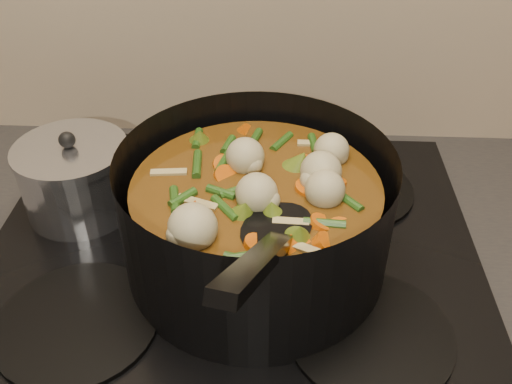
{
  "coord_description": "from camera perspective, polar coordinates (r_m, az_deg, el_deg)",
  "views": [
    {
      "loc": [
        0.06,
        1.4,
        1.43
      ],
      "look_at": [
        0.03,
        1.91,
        1.04
      ],
      "focal_mm": 40.0,
      "sensor_mm": 36.0,
      "label": 1
    }
  ],
  "objects": [
    {
      "name": "stovetop",
      "position": [
        0.74,
        -2.38,
        -6.14
      ],
      "size": [
        0.62,
        0.54,
        0.03
      ],
      "color": "black",
      "rests_on": "counter"
    },
    {
      "name": "stockpot",
      "position": [
        0.66,
        0.02,
        -2.53
      ],
      "size": [
        0.41,
        0.47,
        0.23
      ],
      "rotation": [
        0.0,
        0.0,
        -0.41
      ],
      "color": "black",
      "rests_on": "stovetop"
    },
    {
      "name": "saucepan",
      "position": [
        0.8,
        -17.56,
        1.32
      ],
      "size": [
        0.15,
        0.15,
        0.12
      ],
      "rotation": [
        0.0,
        0.0,
        -0.24
      ],
      "color": "silver",
      "rests_on": "stovetop"
    }
  ]
}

